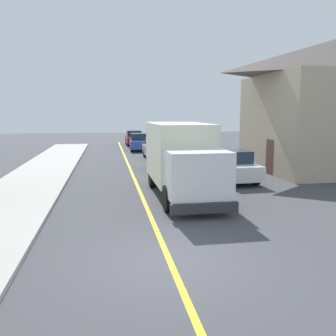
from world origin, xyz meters
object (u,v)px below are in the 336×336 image
parked_car_mid (156,149)px  parked_car_furthest (134,138)px  parked_car_near (166,159)px  parked_car_far (139,142)px  box_truck (181,156)px  parked_van_across (232,166)px

parked_car_mid → parked_car_furthest: same height
parked_car_mid → parked_car_furthest: 12.56m
parked_car_near → parked_car_mid: size_ratio=1.00×
parked_car_furthest → parked_car_far: bearing=-89.2°
box_truck → parked_van_across: box_truck is taller
parked_car_far → parked_van_across: (3.52, -16.98, 0.00)m
parked_car_mid → parked_van_across: bearing=-74.9°
parked_van_across → parked_car_furthest: bearing=99.0°
parked_car_far → parked_van_across: size_ratio=1.00×
parked_car_mid → parked_car_far: same height
parked_car_mid → box_truck: bearing=-93.0°
parked_car_mid → parked_car_furthest: bearing=93.9°
parked_car_near → parked_car_furthest: same height
parked_car_near → parked_car_far: size_ratio=0.99×
box_truck → parked_car_mid: box_truck is taller
box_truck → parked_car_furthest: box_truck is taller
box_truck → parked_car_mid: (0.69, 13.19, -0.97)m
parked_car_furthest → parked_van_across: (3.60, -22.72, 0.00)m
parked_car_mid → parked_van_across: 10.55m
box_truck → parked_van_across: (3.43, 3.00, -0.97)m
parked_car_far → parked_car_mid: bearing=-83.5°
parked_car_mid → parked_car_furthest: (-0.86, 12.53, 0.00)m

